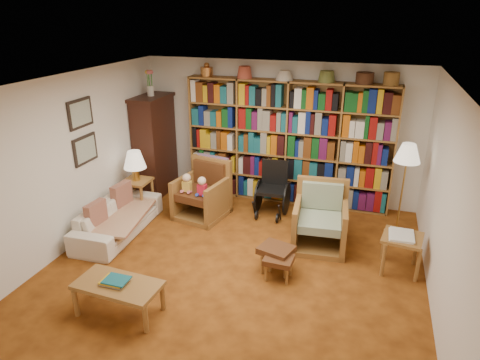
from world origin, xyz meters
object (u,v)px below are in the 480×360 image
at_px(footstool_a, 276,251).
at_px(coffee_table, 118,287).
at_px(floor_lamp, 407,157).
at_px(armchair_leather, 204,193).
at_px(wheelchair, 273,190).
at_px(side_table_papers, 402,242).
at_px(footstool_b, 279,261).
at_px(armchair_sage, 321,221).
at_px(sofa, 118,218).
at_px(side_table_lamp, 137,188).

bearing_deg(footstool_a, coffee_table, -137.78).
bearing_deg(floor_lamp, armchair_leather, -174.19).
bearing_deg(wheelchair, footstool_a, -74.79).
distance_m(wheelchair, side_table_papers, 2.40).
xyz_separation_m(wheelchair, footstool_a, (0.47, -1.75, -0.12)).
distance_m(floor_lamp, footstool_b, 2.57).
distance_m(armchair_leather, footstool_b, 2.23).
relative_size(armchair_leather, coffee_table, 0.96).
xyz_separation_m(wheelchair, side_table_papers, (2.06, -1.22, 0.02)).
distance_m(floor_lamp, footstool_a, 2.49).
relative_size(armchair_sage, footstool_a, 1.87).
bearing_deg(coffee_table, sofa, 122.73).
height_order(armchair_leather, footstool_b, armchair_leather).
xyz_separation_m(armchair_leather, footstool_b, (1.66, -1.49, -0.14)).
xyz_separation_m(side_table_lamp, wheelchair, (2.24, 0.68, -0.03)).
bearing_deg(side_table_papers, footstool_b, -155.77).
bearing_deg(armchair_sage, side_table_papers, -19.74).
bearing_deg(side_table_lamp, armchair_leather, 12.81).
relative_size(wheelchair, side_table_papers, 1.60).
xyz_separation_m(side_table_lamp, footstool_a, (2.71, -1.07, -0.15)).
bearing_deg(coffee_table, side_table_lamp, 115.54).
distance_m(side_table_lamp, footstool_b, 3.05).
bearing_deg(footstool_b, wheelchair, 106.01).
bearing_deg(armchair_leather, footstool_a, -39.97).
distance_m(floor_lamp, coffee_table, 4.45).
distance_m(sofa, armchair_leather, 1.47).
bearing_deg(sofa, wheelchair, -57.73).
relative_size(side_table_lamp, side_table_papers, 1.02).
height_order(sofa, armchair_leather, armchair_leather).
bearing_deg(floor_lamp, sofa, -161.98).
relative_size(sofa, side_table_papers, 3.06).
relative_size(armchair_leather, wheelchair, 1.06).
height_order(side_table_papers, coffee_table, side_table_papers).
height_order(side_table_lamp, footstool_a, side_table_lamp).
bearing_deg(coffee_table, footstool_a, 42.22).
xyz_separation_m(sofa, coffee_table, (1.08, -1.68, 0.10)).
distance_m(wheelchair, footstool_b, 1.99).
relative_size(side_table_lamp, wheelchair, 0.64).
height_order(wheelchair, floor_lamp, floor_lamp).
xyz_separation_m(side_table_papers, footstool_a, (-1.59, -0.52, -0.14)).
relative_size(floor_lamp, footstool_b, 3.84).
relative_size(side_table_lamp, armchair_leather, 0.60).
xyz_separation_m(floor_lamp, footstool_a, (-1.59, -1.65, -0.97)).
distance_m(armchair_sage, side_table_papers, 1.20).
height_order(side_table_papers, footstool_b, side_table_papers).
relative_size(sofa, side_table_lamp, 2.98).
relative_size(side_table_papers, footstool_b, 1.50).
bearing_deg(sofa, side_table_papers, -88.89).
bearing_deg(side_table_lamp, wheelchair, 16.82).
xyz_separation_m(side_table_lamp, floor_lamp, (4.30, 0.58, 0.82)).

